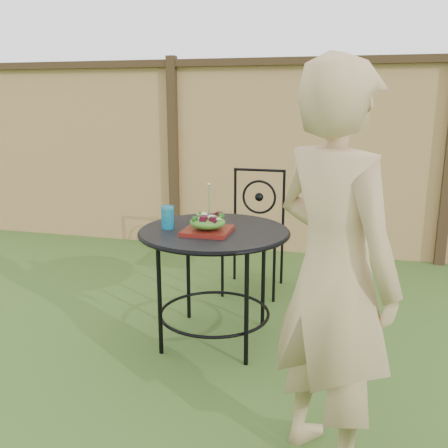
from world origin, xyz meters
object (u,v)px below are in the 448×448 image
Objects in this scene: patio_chair at (255,228)px; diner at (333,275)px; salad_plate at (208,231)px; patio_table at (214,251)px.

patio_chair is 0.58× the size of diner.
diner is at bearing -48.00° from salad_plate.
salad_plate is at bearing -94.71° from patio_chair.
patio_table is 0.17m from salad_plate.
diner is (0.68, -1.88, 0.32)m from patio_chair.
patio_chair is at bearing 85.29° from salad_plate.
patio_table is 0.56× the size of diner.
diner is at bearing -70.04° from patio_chair.
patio_chair is 3.52× the size of salad_plate.
salad_plate is (-0.02, -0.08, 0.15)m from patio_table.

